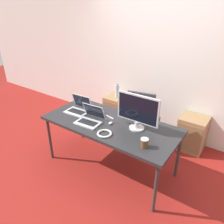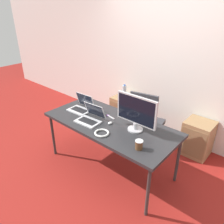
{
  "view_description": "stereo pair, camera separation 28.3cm",
  "coord_description": "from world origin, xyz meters",
  "px_view_note": "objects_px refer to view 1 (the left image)",
  "views": [
    {
      "loc": [
        1.52,
        -2.14,
        2.26
      ],
      "look_at": [
        0.0,
        0.04,
        0.91
      ],
      "focal_mm": 35.0,
      "sensor_mm": 36.0,
      "label": 1
    },
    {
      "loc": [
        1.75,
        -1.96,
        2.26
      ],
      "look_at": [
        0.0,
        0.04,
        0.91
      ],
      "focal_mm": 35.0,
      "sensor_mm": 36.0,
      "label": 2
    }
  ],
  "objects_px": {
    "cable_coil": "(104,133)",
    "monitor": "(138,111)",
    "laptop_right": "(78,108)",
    "coffee_cup_brown": "(144,143)",
    "coffee_cup_white": "(97,113)",
    "water_bottle": "(117,91)",
    "laptop_left": "(90,119)",
    "cabinet_right": "(192,133)",
    "cabinet_left": "(117,110)",
    "mouse": "(111,123)",
    "office_chair": "(142,125)"
  },
  "relations": [
    {
      "from": "water_bottle",
      "to": "cable_coil",
      "type": "xyz_separation_m",
      "value": [
        0.77,
        -1.45,
        0.06
      ]
    },
    {
      "from": "water_bottle",
      "to": "coffee_cup_white",
      "type": "distance_m",
      "value": 1.17
    },
    {
      "from": "cabinet_right",
      "to": "cable_coil",
      "type": "distance_m",
      "value": 1.7
    },
    {
      "from": "monitor",
      "to": "cable_coil",
      "type": "distance_m",
      "value": 0.51
    },
    {
      "from": "coffee_cup_white",
      "to": "water_bottle",
      "type": "bearing_deg",
      "value": 109.12
    },
    {
      "from": "cabinet_left",
      "to": "laptop_left",
      "type": "xyz_separation_m",
      "value": [
        0.42,
        -1.31,
        0.52
      ]
    },
    {
      "from": "water_bottle",
      "to": "cable_coil",
      "type": "distance_m",
      "value": 1.65
    },
    {
      "from": "cabinet_left",
      "to": "water_bottle",
      "type": "bearing_deg",
      "value": 90.0
    },
    {
      "from": "cabinet_right",
      "to": "coffee_cup_brown",
      "type": "height_order",
      "value": "coffee_cup_brown"
    },
    {
      "from": "cabinet_left",
      "to": "laptop_left",
      "type": "height_order",
      "value": "laptop_left"
    },
    {
      "from": "cable_coil",
      "to": "monitor",
      "type": "bearing_deg",
      "value": 53.48
    },
    {
      "from": "cabinet_left",
      "to": "laptop_right",
      "type": "bearing_deg",
      "value": -86.89
    },
    {
      "from": "cabinet_left",
      "to": "cable_coil",
      "type": "bearing_deg",
      "value": -61.9
    },
    {
      "from": "laptop_left",
      "to": "coffee_cup_white",
      "type": "relative_size",
      "value": 4.08
    },
    {
      "from": "coffee_cup_brown",
      "to": "office_chair",
      "type": "bearing_deg",
      "value": 117.7
    },
    {
      "from": "office_chair",
      "to": "coffee_cup_white",
      "type": "xyz_separation_m",
      "value": [
        -0.39,
        -0.72,
        0.42
      ]
    },
    {
      "from": "cabinet_left",
      "to": "monitor",
      "type": "bearing_deg",
      "value": -46.47
    },
    {
      "from": "cabinet_right",
      "to": "laptop_left",
      "type": "relative_size",
      "value": 1.67
    },
    {
      "from": "laptop_left",
      "to": "laptop_right",
      "type": "height_order",
      "value": "laptop_right"
    },
    {
      "from": "cabinet_left",
      "to": "laptop_left",
      "type": "relative_size",
      "value": 1.67
    },
    {
      "from": "office_chair",
      "to": "monitor",
      "type": "height_order",
      "value": "monitor"
    },
    {
      "from": "office_chair",
      "to": "cabinet_left",
      "type": "xyz_separation_m",
      "value": [
        -0.77,
        0.38,
        -0.09
      ]
    },
    {
      "from": "office_chair",
      "to": "cabinet_left",
      "type": "relative_size",
      "value": 1.78
    },
    {
      "from": "mouse",
      "to": "office_chair",
      "type": "bearing_deg",
      "value": 84.13
    },
    {
      "from": "cabinet_right",
      "to": "coffee_cup_brown",
      "type": "distance_m",
      "value": 1.51
    },
    {
      "from": "cabinet_left",
      "to": "coffee_cup_brown",
      "type": "xyz_separation_m",
      "value": [
        1.31,
        -1.4,
        0.52
      ]
    },
    {
      "from": "cabinet_left",
      "to": "monitor",
      "type": "distance_m",
      "value": 1.67
    },
    {
      "from": "monitor",
      "to": "coffee_cup_white",
      "type": "height_order",
      "value": "monitor"
    },
    {
      "from": "cabinet_left",
      "to": "cable_coil",
      "type": "height_order",
      "value": "cable_coil"
    },
    {
      "from": "office_chair",
      "to": "monitor",
      "type": "relative_size",
      "value": 1.81
    },
    {
      "from": "coffee_cup_white",
      "to": "office_chair",
      "type": "bearing_deg",
      "value": 61.57
    },
    {
      "from": "water_bottle",
      "to": "cable_coil",
      "type": "height_order",
      "value": "water_bottle"
    },
    {
      "from": "monitor",
      "to": "cable_coil",
      "type": "xyz_separation_m",
      "value": [
        -0.26,
        -0.36,
        -0.24
      ]
    },
    {
      "from": "cabinet_left",
      "to": "mouse",
      "type": "height_order",
      "value": "mouse"
    },
    {
      "from": "cable_coil",
      "to": "laptop_right",
      "type": "bearing_deg",
      "value": 157.43
    },
    {
      "from": "cabinet_left",
      "to": "mouse",
      "type": "xyz_separation_m",
      "value": [
        0.69,
        -1.19,
        0.49
      ]
    },
    {
      "from": "laptop_right",
      "to": "cable_coil",
      "type": "xyz_separation_m",
      "value": [
        0.71,
        -0.3,
        -0.04
      ]
    },
    {
      "from": "monitor",
      "to": "coffee_cup_brown",
      "type": "distance_m",
      "value": 0.46
    },
    {
      "from": "monitor",
      "to": "laptop_left",
      "type": "bearing_deg",
      "value": -160.94
    },
    {
      "from": "coffee_cup_brown",
      "to": "cable_coil",
      "type": "xyz_separation_m",
      "value": [
        -0.53,
        -0.05,
        -0.04
      ]
    },
    {
      "from": "cabinet_left",
      "to": "cabinet_right",
      "type": "height_order",
      "value": "same"
    },
    {
      "from": "cabinet_left",
      "to": "cable_coil",
      "type": "xyz_separation_m",
      "value": [
        0.77,
        -1.45,
        0.48
      ]
    },
    {
      "from": "office_chair",
      "to": "water_bottle",
      "type": "height_order",
      "value": "office_chair"
    },
    {
      "from": "cabinet_left",
      "to": "mouse",
      "type": "distance_m",
      "value": 1.46
    },
    {
      "from": "laptop_right",
      "to": "coffee_cup_brown",
      "type": "relative_size",
      "value": 3.2
    },
    {
      "from": "laptop_left",
      "to": "cabinet_right",
      "type": "bearing_deg",
      "value": 50.07
    },
    {
      "from": "water_bottle",
      "to": "laptop_left",
      "type": "relative_size",
      "value": 0.75
    },
    {
      "from": "laptop_left",
      "to": "coffee_cup_white",
      "type": "height_order",
      "value": "laptop_left"
    },
    {
      "from": "cabinet_left",
      "to": "laptop_right",
      "type": "relative_size",
      "value": 1.68
    },
    {
      "from": "mouse",
      "to": "laptop_right",
      "type": "bearing_deg",
      "value": 176.49
    }
  ]
}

